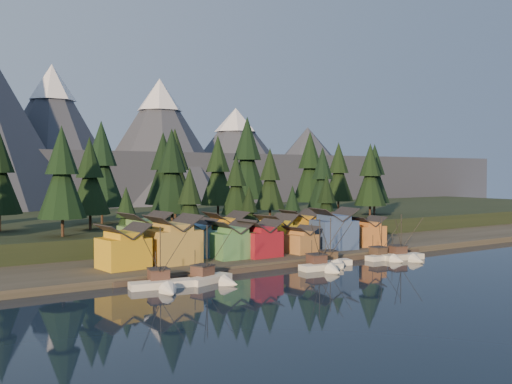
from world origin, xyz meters
TOP-DOWN VIEW (x-y plane):
  - ground at (0.00, 0.00)m, footprint 500.00×500.00m
  - shore_strip at (0.00, 40.00)m, footprint 400.00×50.00m
  - hillside at (0.00, 90.00)m, footprint 420.00×100.00m
  - dock at (0.00, 16.50)m, footprint 80.00×4.00m
  - mountain_ridge at (-4.20, 213.59)m, footprint 560.00×190.00m
  - boat_0 at (-33.05, 8.75)m, footprint 11.96×12.70m
  - boat_1 at (-22.93, 8.71)m, footprint 10.24×10.79m
  - boat_3 at (2.86, 7.72)m, footprint 9.91×10.60m
  - boat_4 at (8.44, 11.21)m, footprint 9.48×10.09m
  - boat_5 at (24.08, 10.43)m, footprint 9.14×9.94m
  - boat_6 at (28.25, 8.23)m, footprint 10.95×11.60m
  - house_front_0 at (-34.26, 25.14)m, footprint 9.65×9.22m
  - house_front_1 at (-23.29, 25.49)m, footprint 10.02×9.64m
  - house_front_2 at (-9.35, 25.18)m, footprint 8.59×8.66m
  - house_front_3 at (-2.79, 23.33)m, footprint 8.46×8.10m
  - house_front_4 at (8.33, 22.74)m, footprint 6.88×7.31m
  - house_front_5 at (19.76, 23.98)m, footprint 11.07×10.37m
  - house_front_6 at (31.10, 23.86)m, footprint 8.32×7.95m
  - house_back_0 at (-25.88, 34.46)m, footprint 10.13×9.78m
  - house_back_1 at (-15.05, 30.79)m, footprint 7.91×8.00m
  - house_back_2 at (-5.00, 34.88)m, footprint 9.38×8.69m
  - house_back_3 at (6.94, 30.67)m, footprint 9.79×9.04m
  - house_back_4 at (16.64, 33.48)m, footprint 9.00×8.68m
  - house_back_5 at (27.89, 33.24)m, footprint 8.27×8.34m
  - tree_hill_2 at (-40.00, 48.00)m, footprint 10.79×10.79m
  - tree_hill_3 at (-30.00, 60.00)m, footprint 10.09×10.09m
  - tree_hill_4 at (-22.00, 75.00)m, footprint 12.50×12.50m
  - tree_hill_5 at (-12.00, 50.00)m, footprint 11.06×11.06m
  - tree_hill_6 at (-4.00, 65.00)m, footprint 11.63×11.63m
  - tree_hill_7 at (6.00, 48.00)m, footprint 8.32×8.32m
  - tree_hill_8 at (14.00, 72.00)m, footprint 11.22×11.22m
  - tree_hill_9 at (22.00, 55.00)m, footprint 9.35×9.35m
  - tree_hill_10 at (30.00, 80.00)m, footprint 14.36×14.36m
  - tree_hill_11 at (38.00, 50.00)m, footprint 9.53×9.53m
  - tree_hill_12 at (46.00, 66.00)m, footprint 12.12×12.12m
  - tree_hill_13 at (56.00, 48.00)m, footprint 10.21×10.21m
  - tree_hill_14 at (64.00, 72.00)m, footprint 10.91×10.91m
  - tree_hill_15 at (0.00, 82.00)m, footprint 11.67×11.67m
  - tree_hill_17 at (68.00, 58.00)m, footprint 10.41×10.41m
  - tree_shore_0 at (-28.00, 40.00)m, footprint 6.81×6.81m
  - tree_shore_1 at (-12.00, 40.00)m, footprint 8.74×8.74m
  - tree_shore_2 at (5.00, 40.00)m, footprint 6.73×6.73m
  - tree_shore_3 at (19.00, 40.00)m, footprint 6.67×6.67m
  - tree_shore_4 at (31.00, 40.00)m, footprint 7.95×7.95m

SIDE VIEW (x-z plane):
  - ground at x=0.00m, z-range 0.00..0.00m
  - dock at x=0.00m, z-range 0.00..1.00m
  - shore_strip at x=0.00m, z-range 0.00..1.50m
  - boat_5 at x=24.08m, z-range -3.38..7.68m
  - boat_0 at x=-33.05m, z-range -3.87..8.20m
  - boat_6 at x=28.25m, z-range -3.70..8.09m
  - boat_1 at x=-22.93m, z-range -3.63..8.25m
  - boat_4 at x=8.44m, z-range -3.48..8.15m
  - boat_3 at x=2.86m, z-range -3.64..8.37m
  - hillside at x=0.00m, z-range 0.00..6.00m
  - house_front_4 at x=8.33m, z-range 1.66..8.01m
  - house_front_6 at x=31.10m, z-range 1.69..9.24m
  - house_back_5 at x=27.89m, z-range 1.70..9.74m
  - house_front_3 at x=-2.79m, z-range 1.71..9.92m
  - house_front_2 at x=-9.35m, z-range 1.71..10.08m
  - house_back_1 at x=-15.05m, z-range 1.71..10.26m
  - house_back_3 at x=6.94m, z-range 1.72..10.39m
  - house_front_0 at x=-34.26m, z-range 1.72..10.52m
  - house_back_4 at x=16.64m, z-range 1.73..11.00m
  - house_back_2 at x=-5.00m, z-range 1.74..11.26m
  - house_front_1 at x=-23.29m, z-range 1.75..11.81m
  - house_front_5 at x=19.76m, z-range 1.76..11.88m
  - house_back_0 at x=-25.88m, z-range 1.76..12.00m
  - tree_shore_3 at x=19.00m, z-range 2.21..17.75m
  - tree_shore_2 at x=5.00m, z-range 2.22..17.90m
  - tree_shore_0 at x=-28.00m, z-range 2.23..18.11m
  - tree_shore_4 at x=31.00m, z-range 2.36..20.87m
  - tree_shore_1 at x=-12.00m, z-range 2.44..22.80m
  - tree_hill_7 at x=6.00m, z-range 6.90..26.27m
  - tree_hill_9 at x=22.00m, z-range 7.01..28.79m
  - tree_hill_11 at x=38.00m, z-range 7.03..29.24m
  - tree_hill_3 at x=-30.00m, z-range 7.10..30.61m
  - tree_hill_13 at x=56.00m, z-range 7.11..30.89m
  - tree_hill_17 at x=68.00m, z-range 7.13..31.39m
  - tree_hill_2 at x=-40.00m, z-range 7.17..32.30m
  - tree_hill_14 at x=64.00m, z-range 7.19..32.60m
  - tree_hill_5 at x=-12.00m, z-range 7.20..32.96m
  - tree_hill_8 at x=14.00m, z-range 7.22..33.35m
  - tree_hill_6 at x=-4.00m, z-range 7.27..34.36m
  - tree_hill_15 at x=0.00m, z-range 7.27..34.47m
  - tree_hill_12 at x=46.00m, z-range 7.32..35.55m
  - tree_hill_4 at x=-22.00m, z-range 7.36..36.48m
  - tree_hill_10 at x=30.00m, z-range 7.57..41.01m
  - mountain_ridge at x=-4.20m, z-range -18.94..71.06m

